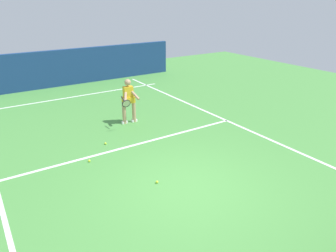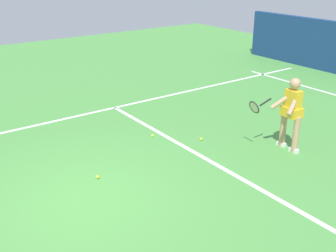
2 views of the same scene
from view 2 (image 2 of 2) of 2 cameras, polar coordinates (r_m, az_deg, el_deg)
ground_plane at (r=7.20m, az=-11.55°, el=-9.84°), size 28.54×28.54×0.00m
service_line_marking at (r=8.44m, az=4.94°, el=-4.34°), size 7.40×0.10×0.01m
sideline_right_marking at (r=10.37m, az=-20.24°, el=-0.49°), size 0.10×19.96×0.01m
tennis_player at (r=8.82m, az=16.53°, el=1.95°), size 0.83×0.92×1.55m
tennis_ball_near at (r=9.20m, az=4.60°, el=-1.80°), size 0.07×0.07×0.07m
tennis_ball_mid at (r=7.75m, az=-9.69°, el=-6.94°), size 0.07×0.07×0.07m
tennis_ball_far at (r=9.34m, az=-2.15°, el=-1.35°), size 0.07×0.07×0.07m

